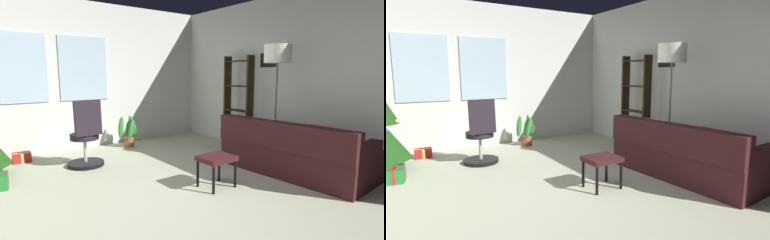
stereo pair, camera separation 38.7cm
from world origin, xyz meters
TOP-DOWN VIEW (x-y plane):
  - ground_plane at (0.00, 0.00)m, footprint 5.51×6.32m
  - wall_back_with_windows at (-0.02, 3.21)m, footprint 5.51×0.12m
  - wall_right_with_frames at (2.80, -0.00)m, footprint 0.12×6.32m
  - couch at (2.09, -0.39)m, footprint 1.64×2.13m
  - footstool at (0.72, -0.00)m, footprint 0.43×0.37m
  - gift_box_red at (-1.07, 2.82)m, footprint 0.29×0.26m
  - gift_box_green at (-1.53, 1.65)m, footprint 0.27×0.31m
  - office_chair at (-0.30, 1.90)m, footprint 0.56×0.56m
  - bookshelf at (2.54, 1.37)m, footprint 0.18×0.64m
  - floor_lamp at (2.15, 0.19)m, footprint 0.42×0.42m
  - potted_plant at (0.82, 2.68)m, footprint 0.45×0.39m

SIDE VIEW (x-z plane):
  - ground_plane at x=0.00m, z-range -0.10..0.00m
  - gift_box_red at x=-1.07m, z-range 0.00..0.15m
  - gift_box_green at x=-1.53m, z-range 0.00..0.20m
  - couch at x=2.09m, z-range -0.11..0.68m
  - potted_plant at x=0.82m, z-range -0.02..0.62m
  - footstool at x=0.72m, z-range 0.14..0.56m
  - office_chair at x=-0.30m, z-range -0.12..0.94m
  - bookshelf at x=2.54m, z-range -0.11..1.67m
  - wall_right_with_frames at x=2.80m, z-range 0.00..2.81m
  - wall_back_with_windows at x=-0.02m, z-range 0.01..2.81m
  - floor_lamp at x=2.15m, z-range 0.71..2.60m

